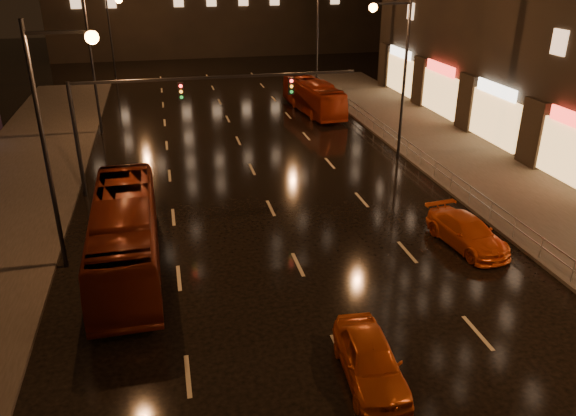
{
  "coord_description": "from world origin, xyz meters",
  "views": [
    {
      "loc": [
        -4.99,
        -10.19,
        11.99
      ],
      "look_at": [
        -0.34,
        10.4,
        2.5
      ],
      "focal_mm": 35.0,
      "sensor_mm": 36.0,
      "label": 1
    }
  ],
  "objects_px": {
    "bus_red": "(125,234)",
    "bus_curb": "(313,96)",
    "taxi_near": "(370,360)",
    "taxi_far": "(467,232)"
  },
  "relations": [
    {
      "from": "bus_red",
      "to": "taxi_near",
      "type": "relative_size",
      "value": 2.59
    },
    {
      "from": "bus_curb",
      "to": "taxi_near",
      "type": "height_order",
      "value": "bus_curb"
    },
    {
      "from": "taxi_far",
      "to": "bus_curb",
      "type": "bearing_deg",
      "value": 83.46
    },
    {
      "from": "bus_red",
      "to": "bus_curb",
      "type": "relative_size",
      "value": 1.13
    },
    {
      "from": "bus_red",
      "to": "taxi_near",
      "type": "xyz_separation_m",
      "value": [
        7.5,
        -8.83,
        -0.79
      ]
    },
    {
      "from": "bus_red",
      "to": "taxi_far",
      "type": "bearing_deg",
      "value": -6.78
    },
    {
      "from": "bus_red",
      "to": "bus_curb",
      "type": "distance_m",
      "value": 27.21
    },
    {
      "from": "taxi_near",
      "to": "taxi_far",
      "type": "height_order",
      "value": "taxi_near"
    },
    {
      "from": "bus_red",
      "to": "bus_curb",
      "type": "bearing_deg",
      "value": 57.29
    },
    {
      "from": "taxi_near",
      "to": "taxi_far",
      "type": "distance_m",
      "value": 10.37
    }
  ]
}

